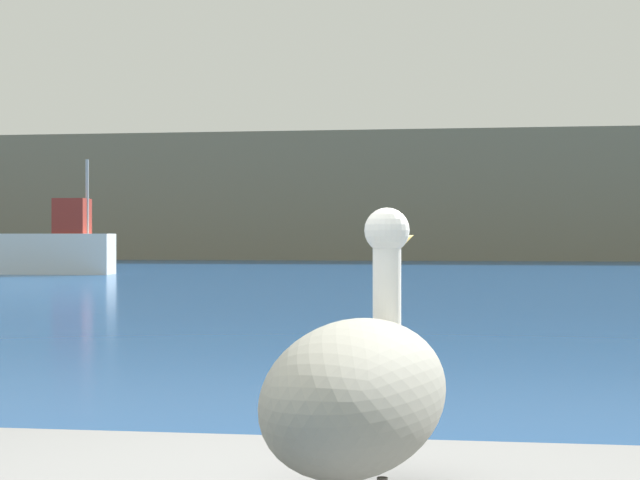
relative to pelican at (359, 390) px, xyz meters
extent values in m
cube|color=#7F755B|center=(-0.49, 61.92, 2.82)|extent=(140.00, 10.57, 7.51)
ellipsoid|color=gray|center=(0.00, -0.01, -0.01)|extent=(0.61, 1.11, 0.43)
cylinder|color=white|center=(0.05, 0.35, 0.23)|extent=(0.09, 0.09, 0.36)
sphere|color=white|center=(0.05, 0.35, 0.45)|extent=(0.14, 0.14, 0.14)
cone|color=gold|center=(0.09, 0.60, 0.42)|extent=(0.11, 0.37, 0.09)
cube|color=white|center=(-14.90, 33.31, -0.19)|extent=(4.58, 1.50, 1.48)
cube|color=maroon|center=(-14.11, 33.36, 1.19)|extent=(1.21, 1.17, 1.28)
cylinder|color=#B2B2B2|center=(-13.55, 33.39, 1.90)|extent=(0.12, 0.12, 2.70)
camera|label=1|loc=(0.32, -2.94, 0.43)|focal=58.76mm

